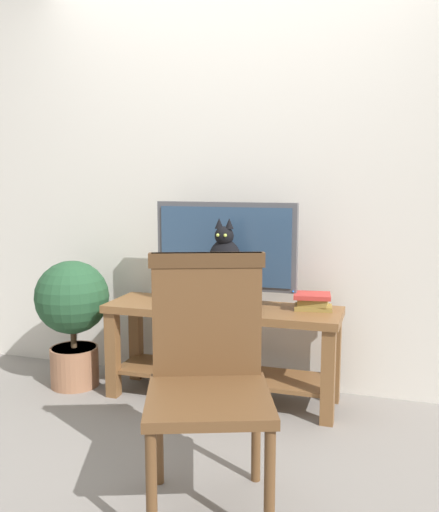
{
  "coord_description": "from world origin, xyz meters",
  "views": [
    {
      "loc": [
        0.92,
        -2.48,
        1.29
      ],
      "look_at": [
        0.0,
        0.43,
        0.86
      ],
      "focal_mm": 38.69,
      "sensor_mm": 36.0,
      "label": 1
    }
  ],
  "objects_px": {
    "tv_stand": "(222,335)",
    "wooden_chair": "(208,364)",
    "media_box": "(226,304)",
    "book_stack": "(313,301)",
    "cat": "(226,269)",
    "tv": "(226,250)",
    "potted_plant": "(73,311)"
  },
  "relations": [
    {
      "from": "tv_stand",
      "to": "book_stack",
      "type": "bearing_deg",
      "value": 7.81
    },
    {
      "from": "tv_stand",
      "to": "media_box",
      "type": "distance_m",
      "value": 0.21
    },
    {
      "from": "media_box",
      "to": "wooden_chair",
      "type": "relative_size",
      "value": 0.35
    },
    {
      "from": "tv_stand",
      "to": "wooden_chair",
      "type": "relative_size",
      "value": 1.37
    },
    {
      "from": "tv_stand",
      "to": "wooden_chair",
      "type": "distance_m",
      "value": 1.02
    },
    {
      "from": "tv",
      "to": "media_box",
      "type": "distance_m",
      "value": 0.31
    },
    {
      "from": "book_stack",
      "to": "cat",
      "type": "bearing_deg",
      "value": -163.99
    },
    {
      "from": "wooden_chair",
      "to": "book_stack",
      "type": "distance_m",
      "value": 1.08
    },
    {
      "from": "media_box",
      "to": "cat",
      "type": "height_order",
      "value": "cat"
    },
    {
      "from": "potted_plant",
      "to": "cat",
      "type": "bearing_deg",
      "value": 0.57
    },
    {
      "from": "wooden_chair",
      "to": "potted_plant",
      "type": "xyz_separation_m",
      "value": [
        -1.18,
        0.9,
        -0.08
      ]
    },
    {
      "from": "tv",
      "to": "book_stack",
      "type": "relative_size",
      "value": 3.62
    },
    {
      "from": "cat",
      "to": "tv",
      "type": "bearing_deg",
      "value": 107.47
    },
    {
      "from": "tv_stand",
      "to": "book_stack",
      "type": "xyz_separation_m",
      "value": [
        0.51,
        0.07,
        0.22
      ]
    },
    {
      "from": "tv",
      "to": "cat",
      "type": "distance_m",
      "value": 0.16
    },
    {
      "from": "tv",
      "to": "wooden_chair",
      "type": "bearing_deg",
      "value": -76.86
    },
    {
      "from": "tv",
      "to": "book_stack",
      "type": "height_order",
      "value": "tv"
    },
    {
      "from": "tv_stand",
      "to": "cat",
      "type": "xyz_separation_m",
      "value": [
        0.04,
        -0.06,
        0.4
      ]
    },
    {
      "from": "tv",
      "to": "cat",
      "type": "height_order",
      "value": "tv"
    },
    {
      "from": "tv",
      "to": "wooden_chair",
      "type": "relative_size",
      "value": 0.84
    },
    {
      "from": "media_box",
      "to": "cat",
      "type": "bearing_deg",
      "value": -85.27
    },
    {
      "from": "tv_stand",
      "to": "potted_plant",
      "type": "distance_m",
      "value": 0.95
    },
    {
      "from": "tv",
      "to": "media_box",
      "type": "relative_size",
      "value": 2.4
    },
    {
      "from": "media_box",
      "to": "book_stack",
      "type": "relative_size",
      "value": 1.51
    },
    {
      "from": "cat",
      "to": "book_stack",
      "type": "bearing_deg",
      "value": 16.01
    },
    {
      "from": "tv_stand",
      "to": "potted_plant",
      "type": "height_order",
      "value": "potted_plant"
    },
    {
      "from": "potted_plant",
      "to": "tv",
      "type": "bearing_deg",
      "value": 8.6
    },
    {
      "from": "media_box",
      "to": "tv_stand",
      "type": "bearing_deg",
      "value": 128.37
    },
    {
      "from": "tv_stand",
      "to": "media_box",
      "type": "height_order",
      "value": "media_box"
    },
    {
      "from": "tv_stand",
      "to": "cat",
      "type": "distance_m",
      "value": 0.41
    },
    {
      "from": "tv",
      "to": "wooden_chair",
      "type": "distance_m",
      "value": 1.11
    },
    {
      "from": "media_box",
      "to": "book_stack",
      "type": "distance_m",
      "value": 0.48
    }
  ]
}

